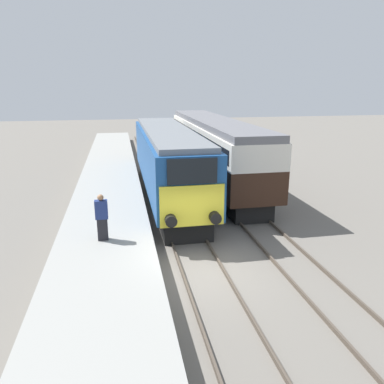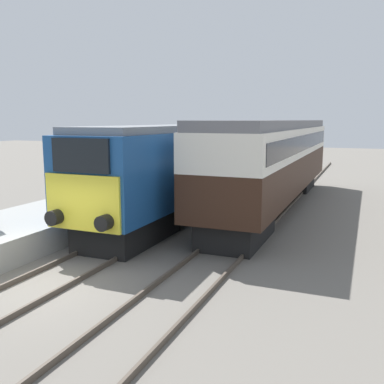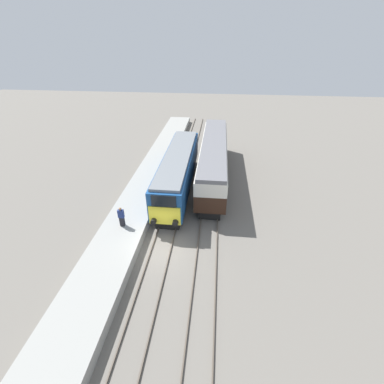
{
  "view_description": "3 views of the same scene",
  "coord_description": "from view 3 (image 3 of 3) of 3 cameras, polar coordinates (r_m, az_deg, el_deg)",
  "views": [
    {
      "loc": [
        -2.58,
        -11.3,
        6.24
      ],
      "look_at": [
        0.0,
        1.94,
        2.34
      ],
      "focal_mm": 35.0,
      "sensor_mm": 36.0,
      "label": 1
    },
    {
      "loc": [
        7.43,
        -7.92,
        4.13
      ],
      "look_at": [
        1.7,
        5.94,
        1.6
      ],
      "focal_mm": 40.0,
      "sensor_mm": 36.0,
      "label": 2
    },
    {
      "loc": [
        3.76,
        -13.64,
        13.69
      ],
      "look_at": [
        1.7,
        5.94,
        1.6
      ],
      "focal_mm": 24.0,
      "sensor_mm": 36.0,
      "label": 3
    }
  ],
  "objects": [
    {
      "name": "locomotive",
      "position": [
        25.62,
        -3.09,
        4.84
      ],
      "size": [
        2.7,
        14.51,
        3.93
      ],
      "color": "black",
      "rests_on": "ground_plane"
    },
    {
      "name": "ground_plane",
      "position": [
        19.69,
        -6.91,
        -12.8
      ],
      "size": [
        120.0,
        120.0,
        0.0
      ],
      "primitive_type": "plane",
      "color": "slate"
    },
    {
      "name": "person_on_platform",
      "position": [
        20.64,
        -15.41,
        -5.34
      ],
      "size": [
        0.44,
        0.26,
        1.7
      ],
      "color": "black",
      "rests_on": "platform_left"
    },
    {
      "name": "rails_near_track",
      "position": [
        23.39,
        -4.4,
        -4.17
      ],
      "size": [
        1.51,
        60.0,
        0.14
      ],
      "color": "#4C4238",
      "rests_on": "ground_plane"
    },
    {
      "name": "platform_left",
      "position": [
        26.35,
        -10.4,
        0.74
      ],
      "size": [
        3.5,
        50.0,
        0.84
      ],
      "color": "gray",
      "rests_on": "ground_plane"
    },
    {
      "name": "passenger_carriage",
      "position": [
        28.03,
        4.81,
        7.86
      ],
      "size": [
        2.75,
        16.72,
        4.12
      ],
      "color": "black",
      "rests_on": "ground_plane"
    },
    {
      "name": "rails_far_track",
      "position": [
        23.09,
        3.97,
        -4.69
      ],
      "size": [
        1.5,
        60.0,
        0.14
      ],
      "color": "#4C4238",
      "rests_on": "ground_plane"
    }
  ]
}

